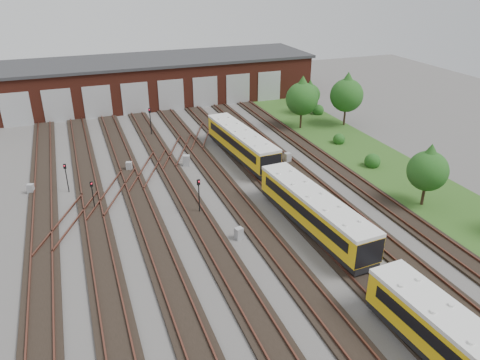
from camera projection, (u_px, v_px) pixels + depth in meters
name	position (u px, v px, depth m)	size (l,w,h in m)	color
ground	(233.00, 232.00, 36.69)	(120.00, 120.00, 0.00)	#413E3C
track_network	(228.00, 227.00, 37.09)	(30.40, 70.00, 0.33)	black
maintenance_shed	(142.00, 81.00, 69.22)	(51.00, 12.50, 6.35)	#572015
grass_verge	(365.00, 155.00, 51.19)	(8.00, 55.00, 0.05)	#2A511B
metro_train	(314.00, 211.00, 36.18)	(3.33, 45.47, 2.75)	black
signal_mast_0	(66.00, 174.00, 42.28)	(0.25, 0.24, 2.78)	black
signal_mast_1	(92.00, 192.00, 39.18)	(0.25, 0.24, 2.66)	black
signal_mast_2	(150.00, 118.00, 56.01)	(0.31, 0.30, 3.42)	black
signal_mast_3	(199.00, 192.00, 38.57)	(0.27, 0.26, 3.11)	black
relay_cabinet_0	(31.00, 189.00, 42.57)	(0.55, 0.46, 0.92)	#939497
relay_cabinet_1	(129.00, 166.00, 47.18)	(0.57, 0.48, 0.95)	#939497
relay_cabinet_2	(239.00, 234.00, 35.54)	(0.57, 0.48, 0.95)	#939497
relay_cabinet_3	(186.00, 160.00, 48.34)	(0.68, 0.57, 1.13)	#939497
relay_cabinet_4	(288.00, 158.00, 49.03)	(0.65, 0.54, 1.09)	#939497
tree_0	(302.00, 95.00, 57.67)	(4.04, 4.04, 6.69)	black
tree_1	(310.00, 92.00, 63.81)	(2.86, 2.86, 4.74)	black
tree_2	(347.00, 91.00, 58.68)	(4.16, 4.16, 6.90)	black
tree_3	(429.00, 166.00, 39.21)	(3.43, 3.43, 5.68)	black
bush_0	(373.00, 159.00, 48.02)	(1.63, 1.63, 1.63)	#174213
bush_1	(339.00, 138.00, 54.20)	(1.38, 1.38, 1.38)	#174213
bush_2	(318.00, 109.00, 64.56)	(1.59, 1.59, 1.59)	#174213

